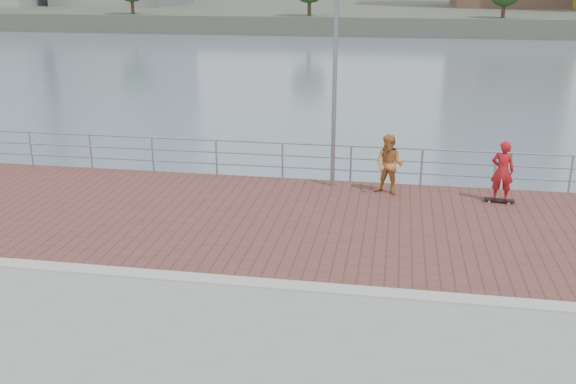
% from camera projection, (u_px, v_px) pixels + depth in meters
% --- Properties ---
extents(water, '(400.00, 400.00, 0.00)m').
position_uv_depth(water, '(272.00, 372.00, 13.39)').
color(water, slate).
rests_on(water, ground).
extents(brick_lane, '(40.00, 6.80, 0.02)m').
position_uv_depth(brick_lane, '(299.00, 220.00, 16.10)').
color(brick_lane, brown).
rests_on(brick_lane, seawall).
extents(curb, '(40.00, 0.40, 0.06)m').
position_uv_depth(curb, '(271.00, 284.00, 12.74)').
color(curb, '#B7B5AD').
rests_on(curb, seawall).
extents(far_shore, '(320.00, 95.00, 2.50)m').
position_uv_depth(far_shore, '(391.00, 9.00, 127.26)').
color(far_shore, '#4C5142').
rests_on(far_shore, ground).
extents(guardrail, '(39.06, 0.06, 1.13)m').
position_uv_depth(guardrail, '(316.00, 158.00, 19.05)').
color(guardrail, '#8C9EA8').
rests_on(guardrail, brick_lane).
extents(street_lamp, '(0.46, 1.35, 6.37)m').
position_uv_depth(street_lamp, '(334.00, 28.00, 16.83)').
color(street_lamp, gray).
rests_on(street_lamp, brick_lane).
extents(skateboard, '(0.81, 0.29, 0.09)m').
position_uv_depth(skateboard, '(499.00, 200.00, 17.31)').
color(skateboard, black).
rests_on(skateboard, brick_lane).
extents(skateboarder, '(0.63, 0.45, 1.63)m').
position_uv_depth(skateboarder, '(502.00, 171.00, 17.04)').
color(skateboarder, red).
rests_on(skateboarder, skateboard).
extents(bystander, '(1.00, 0.89, 1.70)m').
position_uv_depth(bystander, '(389.00, 165.00, 17.74)').
color(bystander, '#C67F3A').
rests_on(bystander, brick_lane).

